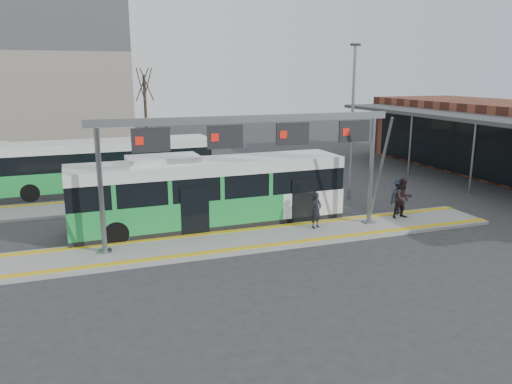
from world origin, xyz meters
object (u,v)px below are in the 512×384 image
gantry (252,141)px  hero_bus (209,194)px  passenger_b (403,198)px  passenger_c (399,196)px  passenger_a (316,210)px

gantry → hero_bus: bearing=118.0°
gantry → passenger_b: gantry is taller
gantry → passenger_c: size_ratio=7.12×
passenger_b → passenger_c: 0.67m
gantry → hero_bus: 3.85m
gantry → hero_bus: gantry is taller
passenger_b → hero_bus: bearing=168.5°
hero_bus → passenger_a: (4.42, -2.27, -0.61)m
passenger_a → passenger_c: bearing=-19.4°
hero_bus → passenger_c: bearing=-11.1°
hero_bus → gantry: bearing=-63.3°
gantry → passenger_b: (7.81, 0.18, -3.17)m
hero_bus → passenger_b: 9.38m
hero_bus → passenger_c: size_ratio=6.95×
passenger_b → passenger_a: bearing=-177.2°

